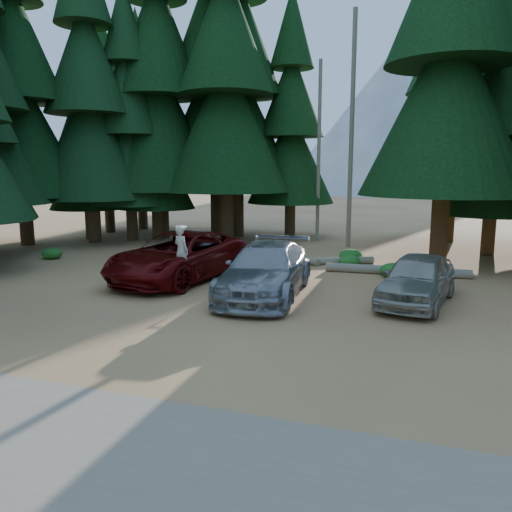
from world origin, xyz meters
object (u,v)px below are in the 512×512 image
(silver_minivan_right, at_px, (417,279))
(log_left, at_px, (324,261))
(red_pickup, at_px, (179,256))
(log_mid, at_px, (286,257))
(log_right, at_px, (396,270))
(frisbee_player, at_px, (181,250))
(silver_minivan_center, at_px, (266,270))

(silver_minivan_right, relative_size, log_left, 1.03)
(red_pickup, relative_size, log_mid, 1.67)
(log_right, bearing_deg, frisbee_player, -146.15)
(red_pickup, height_order, log_mid, red_pickup)
(log_mid, bearing_deg, red_pickup, -88.08)
(silver_minivan_center, relative_size, log_left, 1.33)
(log_mid, xyz_separation_m, log_right, (4.93, -1.72, 0.02))
(silver_minivan_center, height_order, log_right, silver_minivan_center)
(log_left, distance_m, log_mid, 1.89)
(silver_minivan_right, bearing_deg, frisbee_player, -162.76)
(red_pickup, bearing_deg, log_mid, 70.11)
(log_left, xyz_separation_m, log_mid, (-1.83, 0.49, 0.00))
(log_mid, bearing_deg, log_left, 14.83)
(red_pickup, bearing_deg, silver_minivan_right, 3.38)
(silver_minivan_right, height_order, log_mid, silver_minivan_right)
(frisbee_player, bearing_deg, red_pickup, -37.39)
(log_left, bearing_deg, log_right, -46.45)
(red_pickup, height_order, frisbee_player, frisbee_player)
(silver_minivan_center, bearing_deg, red_pickup, 156.55)
(silver_minivan_right, distance_m, log_left, 6.67)
(silver_minivan_right, xyz_separation_m, log_mid, (-5.74, 5.86, -0.61))
(frisbee_player, height_order, log_right, frisbee_player)
(frisbee_player, bearing_deg, silver_minivan_center, -151.32)
(log_left, bearing_deg, silver_minivan_right, -78.71)
(red_pickup, relative_size, log_left, 1.46)
(log_right, bearing_deg, log_left, 155.63)
(silver_minivan_center, distance_m, log_mid, 6.58)
(log_mid, bearing_deg, log_right, 10.66)
(silver_minivan_center, relative_size, frisbee_player, 3.47)
(red_pickup, xyz_separation_m, frisbee_player, (0.90, -1.59, 0.51))
(silver_minivan_right, xyz_separation_m, log_left, (-3.91, 5.37, -0.61))
(red_pickup, height_order, silver_minivan_center, red_pickup)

